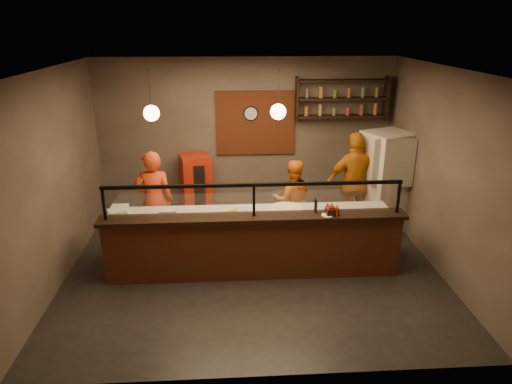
{
  "coord_description": "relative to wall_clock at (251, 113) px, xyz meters",
  "views": [
    {
      "loc": [
        -0.37,
        -6.66,
        3.83
      ],
      "look_at": [
        0.07,
        0.3,
        1.22
      ],
      "focal_mm": 32.0,
      "sensor_mm": 36.0,
      "label": 1
    }
  ],
  "objects": [
    {
      "name": "worktop_cabinet",
      "position": [
        -0.1,
        -2.26,
        -1.68
      ],
      "size": [
        4.6,
        0.75,
        0.85
      ],
      "primitive_type": "cube",
      "color": "gray",
      "rests_on": "floor"
    },
    {
      "name": "floor",
      "position": [
        -0.1,
        -2.46,
        -2.1
      ],
      "size": [
        6.0,
        6.0,
        0.0
      ],
      "primitive_type": "plane",
      "color": "black",
      "rests_on": "ground"
    },
    {
      "name": "cook_mid",
      "position": [
        0.69,
        -1.38,
        -1.34
      ],
      "size": [
        0.74,
        0.58,
        1.52
      ],
      "primitive_type": "imported",
      "rotation": [
        0.0,
        0.0,
        3.14
      ],
      "color": "orange",
      "rests_on": "floor"
    },
    {
      "name": "wall_shelving",
      "position": [
        1.8,
        -0.14,
        0.3
      ],
      "size": [
        1.84,
        0.28,
        0.85
      ],
      "color": "black",
      "rests_on": "wall_back"
    },
    {
      "name": "prep_tub_b",
      "position": [
        -2.25,
        -2.17,
        -1.13
      ],
      "size": [
        0.27,
        0.21,
        0.13
      ],
      "primitive_type": "cube",
      "rotation": [
        0.0,
        0.0,
        0.01
      ],
      "color": "silver",
      "rests_on": "worktop"
    },
    {
      "name": "wall_clock",
      "position": [
        0.0,
        0.0,
        0.0
      ],
      "size": [
        0.3,
        0.04,
        0.3
      ],
      "primitive_type": "cylinder",
      "rotation": [
        1.57,
        0.0,
        0.0
      ],
      "color": "black",
      "rests_on": "wall_back"
    },
    {
      "name": "brick_patch",
      "position": [
        0.1,
        0.01,
        -0.2
      ],
      "size": [
        1.6,
        0.04,
        1.3
      ],
      "primitive_type": "cube",
      "color": "brown",
      "rests_on": "wall_back"
    },
    {
      "name": "pepper_mill",
      "position": [
        0.86,
        -2.68,
        -0.93
      ],
      "size": [
        0.06,
        0.06,
        0.22
      ],
      "primitive_type": "cylinder",
      "rotation": [
        0.0,
        0.0,
        0.31
      ],
      "color": "black",
      "rests_on": "counter_ledge"
    },
    {
      "name": "prep_tub_c",
      "position": [
        -1.45,
        -2.35,
        -1.13
      ],
      "size": [
        0.29,
        0.23,
        0.14
      ],
      "primitive_type": "cube",
      "rotation": [
        0.0,
        0.0,
        0.06
      ],
      "color": "silver",
      "rests_on": "worktop"
    },
    {
      "name": "wall_front",
      "position": [
        -0.1,
        -4.96,
        -0.5
      ],
      "size": [
        6.0,
        0.0,
        6.0
      ],
      "primitive_type": "plane",
      "rotation": [
        -1.57,
        0.0,
        0.0
      ],
      "color": "#6F5F51",
      "rests_on": "floor"
    },
    {
      "name": "pendant_right",
      "position": [
        0.3,
        -2.26,
        0.45
      ],
      "size": [
        0.24,
        0.24,
        0.77
      ],
      "color": "black",
      "rests_on": "ceiling"
    },
    {
      "name": "service_counter",
      "position": [
        -0.1,
        -2.76,
        -1.6
      ],
      "size": [
        4.6,
        0.25,
        1.0
      ],
      "primitive_type": "cube",
      "color": "brown",
      "rests_on": "floor"
    },
    {
      "name": "red_cooler",
      "position": [
        -1.14,
        -0.31,
        -1.43
      ],
      "size": [
        0.69,
        0.66,
        1.34
      ],
      "primitive_type": "cube",
      "rotation": [
        0.0,
        0.0,
        0.26
      ],
      "color": "#AD210B",
      "rests_on": "floor"
    },
    {
      "name": "small_plate",
      "position": [
        1.02,
        -2.82,
        -1.03
      ],
      "size": [
        0.23,
        0.23,
        0.01
      ],
      "primitive_type": "cylinder",
      "rotation": [
        0.0,
        0.0,
        -0.36
      ],
      "color": "white",
      "rests_on": "counter_ledge"
    },
    {
      "name": "wall_right",
      "position": [
        2.9,
        -2.46,
        -0.5
      ],
      "size": [
        0.0,
        5.0,
        5.0
      ],
      "primitive_type": "plane",
      "rotation": [
        1.57,
        0.0,
        -1.57
      ],
      "color": "#6F5F51",
      "rests_on": "floor"
    },
    {
      "name": "sneeze_guard",
      "position": [
        -0.1,
        -2.76,
        -0.73
      ],
      "size": [
        4.5,
        0.05,
        0.52
      ],
      "color": "white",
      "rests_on": "counter_ledge"
    },
    {
      "name": "prep_tub_a",
      "position": [
        -2.25,
        -2.35,
        -1.13
      ],
      "size": [
        0.34,
        0.31,
        0.14
      ],
      "primitive_type": "cube",
      "rotation": [
        0.0,
        0.0,
        0.38
      ],
      "color": "white",
      "rests_on": "worktop"
    },
    {
      "name": "wall_back",
      "position": [
        -0.1,
        0.04,
        -0.5
      ],
      "size": [
        6.0,
        0.0,
        6.0
      ],
      "primitive_type": "plane",
      "rotation": [
        1.57,
        0.0,
        0.0
      ],
      "color": "#6F5F51",
      "rests_on": "floor"
    },
    {
      "name": "cook_left",
      "position": [
        -1.78,
        -1.62,
        -1.2
      ],
      "size": [
        0.69,
        0.49,
        1.79
      ],
      "primitive_type": "imported",
      "rotation": [
        0.0,
        0.0,
        3.24
      ],
      "color": "red",
      "rests_on": "floor"
    },
    {
      "name": "worktop",
      "position": [
        -0.1,
        -2.26,
        -1.23
      ],
      "size": [
        4.6,
        0.75,
        0.05
      ],
      "primitive_type": "cube",
      "color": "silver",
      "rests_on": "worktop_cabinet"
    },
    {
      "name": "condiment_caddy",
      "position": [
        1.09,
        -2.8,
        -0.99
      ],
      "size": [
        0.2,
        0.16,
        0.1
      ],
      "primitive_type": "cube",
      "rotation": [
        0.0,
        0.0,
        0.09
      ],
      "color": "black",
      "rests_on": "counter_ledge"
    },
    {
      "name": "wall_left",
      "position": [
        -3.1,
        -2.46,
        -0.5
      ],
      "size": [
        0.0,
        5.0,
        5.0
      ],
      "primitive_type": "plane",
      "rotation": [
        1.57,
        0.0,
        1.57
      ],
      "color": "#6F5F51",
      "rests_on": "floor"
    },
    {
      "name": "rolling_pin",
      "position": [
        -0.51,
        -2.29,
        -1.17
      ],
      "size": [
        0.34,
        0.28,
        0.06
      ],
      "primitive_type": "cylinder",
      "rotation": [
        0.0,
        1.57,
        0.65
      ],
      "color": "yellow",
      "rests_on": "worktop"
    },
    {
      "name": "ceiling",
      "position": [
        -0.1,
        -2.46,
        1.1
      ],
      "size": [
        6.0,
        6.0,
        0.0
      ],
      "primitive_type": "plane",
      "rotation": [
        3.14,
        0.0,
        0.0
      ],
      "color": "#353029",
      "rests_on": "wall_back"
    },
    {
      "name": "counter_ledge",
      "position": [
        -0.1,
        -2.76,
        -1.07
      ],
      "size": [
        4.7,
        0.37,
        0.06
      ],
      "primitive_type": "cube",
      "color": "black",
      "rests_on": "service_counter"
    },
    {
      "name": "cook_right",
      "position": [
        1.9,
        -1.12,
        -1.13
      ],
      "size": [
        1.18,
        0.58,
        1.95
      ],
      "primitive_type": "imported",
      "rotation": [
        0.0,
        0.0,
        3.24
      ],
      "color": "#C76D12",
      "rests_on": "floor"
    },
    {
      "name": "pizza_dough",
      "position": [
        0.48,
        -2.13,
        -1.19
      ],
      "size": [
        0.73,
        0.73,
        0.01
      ],
      "primitive_type": "cylinder",
      "rotation": [
        0.0,
        0.0,
        0.38
      ],
      "color": "white",
      "rests_on": "worktop"
    },
    {
      "name": "pendant_left",
      "position": [
        -1.6,
        -2.26,
        0.45
      ],
      "size": [
        0.24,
        0.24,
        0.77
      ],
      "color": "black",
      "rests_on": "ceiling"
    },
    {
      "name": "fridge",
      "position": [
        2.5,
        -1.06,
        -1.14
      ],
      "size": [
        1.03,
        1.0,
        1.92
      ],
      "primitive_type": "cube",
      "rotation": [
        0.0,
        0.0,
        0.39
      ],
      "color": "beige",
      "rests_on": "floor"
    }
  ]
}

